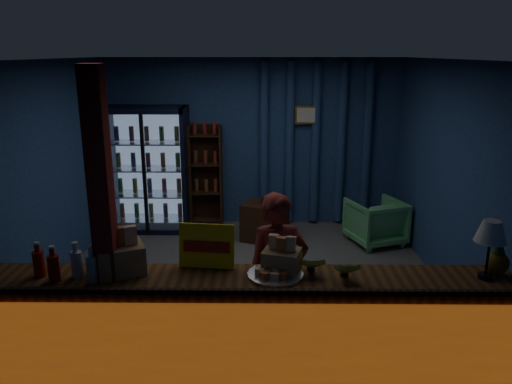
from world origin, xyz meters
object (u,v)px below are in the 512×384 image
shopkeeper (278,275)px  pastry_tray (275,273)px  green_chair (375,222)px  table_lamp (491,234)px

shopkeeper → pastry_tray: bearing=-103.4°
shopkeeper → green_chair: (1.49, 2.70, -0.43)m
pastry_tray → table_lamp: table_lamp is taller
shopkeeper → table_lamp: 1.78m
shopkeeper → pastry_tray: 0.49m
green_chair → table_lamp: size_ratio=1.49×
shopkeeper → pastry_tray: (-0.04, -0.44, 0.22)m
green_chair → pastry_tray: size_ratio=1.59×
shopkeeper → green_chair: bearing=52.3°
shopkeeper → table_lamp: (1.62, -0.46, 0.57)m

